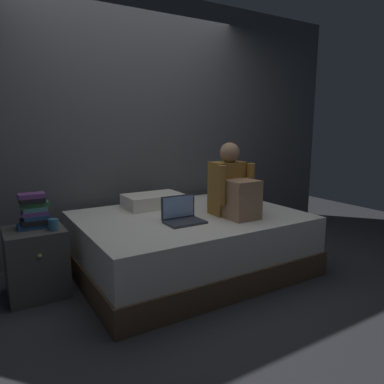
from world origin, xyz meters
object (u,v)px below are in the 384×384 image
(nightstand, at_px, (36,262))
(pillow, at_px, (153,201))
(book_stack, at_px, (34,211))
(laptop, at_px, (182,216))
(person_sitting, at_px, (233,188))
(mug, at_px, (54,225))
(bed, at_px, (190,243))

(nightstand, distance_m, pillow, 1.21)
(pillow, height_order, book_stack, book_stack)
(laptop, distance_m, book_stack, 1.18)
(nightstand, height_order, person_sitting, person_sitting)
(nightstand, bearing_deg, person_sitting, -15.59)
(book_stack, height_order, mug, book_stack)
(bed, height_order, laptop, laptop)
(bed, distance_m, book_stack, 1.37)
(nightstand, xyz_separation_m, pillow, (1.14, 0.24, 0.33))
(pillow, height_order, mug, pillow)
(book_stack, bearing_deg, pillow, 10.21)
(nightstand, bearing_deg, laptop, -20.28)
(person_sitting, bearing_deg, laptop, 175.40)
(pillow, bearing_deg, book_stack, -169.79)
(laptop, height_order, book_stack, book_stack)
(pillow, bearing_deg, person_sitting, -55.75)
(laptop, height_order, pillow, laptop)
(bed, height_order, nightstand, nightstand)
(person_sitting, relative_size, book_stack, 2.36)
(bed, xyz_separation_m, book_stack, (-1.28, 0.25, 0.41))
(bed, height_order, pillow, pillow)
(nightstand, xyz_separation_m, mug, (0.13, -0.12, 0.32))
(bed, distance_m, person_sitting, 0.65)
(bed, distance_m, pillow, 0.58)
(person_sitting, xyz_separation_m, pillow, (-0.47, 0.69, -0.19))
(laptop, height_order, mug, laptop)
(mug, bearing_deg, bed, -4.49)
(bed, relative_size, pillow, 3.57)
(book_stack, bearing_deg, nightstand, -115.92)
(bed, height_order, book_stack, book_stack)
(book_stack, distance_m, mug, 0.21)
(nightstand, bearing_deg, bed, -9.26)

